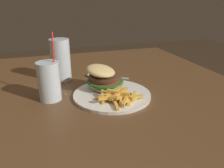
# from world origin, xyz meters

# --- Properties ---
(dining_table) EXTENTS (1.31, 1.38, 0.71)m
(dining_table) POSITION_xyz_m (0.00, 0.00, 0.62)
(dining_table) COLOR brown
(dining_table) RESTS_ON ground_plane
(meal_plate_near) EXTENTS (0.26, 0.26, 0.10)m
(meal_plate_near) POSITION_xyz_m (0.05, -0.17, 0.74)
(meal_plate_near) COLOR silver
(meal_plate_near) RESTS_ON dining_table
(beer_glass) EXTENTS (0.08, 0.08, 0.16)m
(beer_glass) POSITION_xyz_m (0.23, -0.03, 0.78)
(beer_glass) COLOR silver
(beer_glass) RESTS_ON dining_table
(juice_glass) EXTENTS (0.07, 0.07, 0.22)m
(juice_glass) POSITION_xyz_m (0.06, 0.02, 0.76)
(juice_glass) COLOR silver
(juice_glass) RESTS_ON dining_table
(spoon) EXTENTS (0.11, 0.17, 0.02)m
(spoon) POSITION_xyz_m (0.23, -0.17, 0.71)
(spoon) COLOR silver
(spoon) RESTS_ON dining_table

